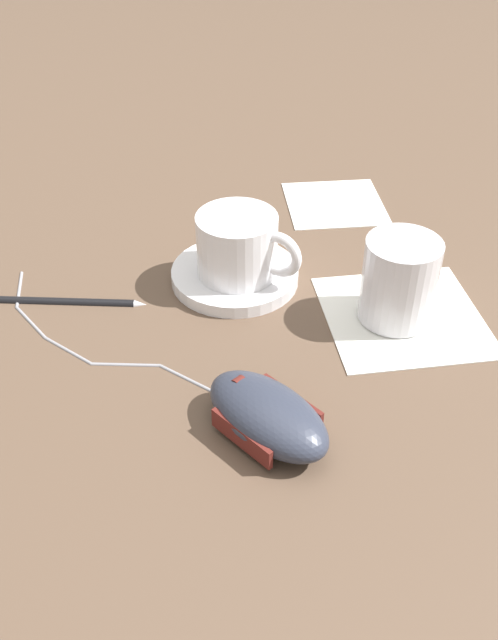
% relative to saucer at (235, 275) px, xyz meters
% --- Properties ---
extents(ground_plane, '(3.00, 3.00, 0.00)m').
position_rel_saucer_xyz_m(ground_plane, '(0.00, -0.06, -0.01)').
color(ground_plane, brown).
extents(saucer, '(0.13, 0.13, 0.01)m').
position_rel_saucer_xyz_m(saucer, '(0.00, 0.00, 0.00)').
color(saucer, white).
rests_on(saucer, ground).
extents(coffee_cup, '(0.08, 0.10, 0.06)m').
position_rel_saucer_xyz_m(coffee_cup, '(0.00, -0.01, 0.04)').
color(coffee_cup, white).
rests_on(coffee_cup, saucer).
extents(computer_mouse, '(0.08, 0.12, 0.04)m').
position_rel_saucer_xyz_m(computer_mouse, '(-0.09, -0.18, 0.01)').
color(computer_mouse, '#2D3342').
rests_on(computer_mouse, ground).
extents(mouse_cable, '(0.10, 0.26, 0.00)m').
position_rel_saucer_xyz_m(mouse_cable, '(-0.16, -0.00, -0.00)').
color(mouse_cable, gray).
rests_on(mouse_cable, ground).
extents(napkin_under_glass, '(0.19, 0.19, 0.00)m').
position_rel_saucer_xyz_m(napkin_under_glass, '(0.10, -0.14, -0.01)').
color(napkin_under_glass, silver).
rests_on(napkin_under_glass, ground).
extents(drinking_glass, '(0.07, 0.07, 0.08)m').
position_rel_saucer_xyz_m(drinking_glass, '(0.09, -0.13, 0.04)').
color(drinking_glass, silver).
rests_on(drinking_glass, napkin_under_glass).
extents(napkin_spare, '(0.15, 0.15, 0.00)m').
position_rel_saucer_xyz_m(napkin_spare, '(0.18, 0.06, -0.01)').
color(napkin_spare, silver).
rests_on(napkin_spare, ground).
extents(pen, '(0.12, 0.09, 0.01)m').
position_rel_saucer_xyz_m(pen, '(-0.15, 0.06, -0.00)').
color(pen, black).
rests_on(pen, ground).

